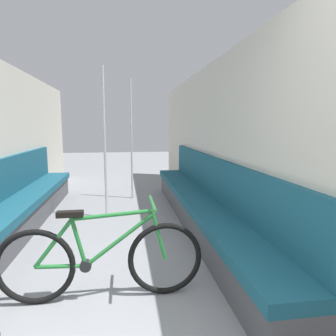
{
  "coord_description": "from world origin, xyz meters",
  "views": [
    {
      "loc": [
        0.19,
        -0.86,
        1.39
      ],
      "look_at": [
        0.66,
        2.32,
        0.94
      ],
      "focal_mm": 32.0,
      "sensor_mm": 36.0,
      "label": 1
    }
  ],
  "objects_px": {
    "bicycle": "(102,260)",
    "grab_pole_near": "(131,141)",
    "bench_seat_row_right": "(201,206)",
    "bench_seat_row_left": "(12,214)",
    "grab_pole_far": "(105,145)"
  },
  "relations": [
    {
      "from": "bicycle",
      "to": "grab_pole_near",
      "type": "distance_m",
      "value": 3.51
    },
    {
      "from": "bench_seat_row_right",
      "to": "grab_pole_near",
      "type": "xyz_separation_m",
      "value": [
        -0.89,
        1.85,
        0.8
      ]
    },
    {
      "from": "bench_seat_row_left",
      "to": "bicycle",
      "type": "xyz_separation_m",
      "value": [
        1.21,
        -1.55,
        0.03
      ]
    },
    {
      "from": "bench_seat_row_right",
      "to": "grab_pole_far",
      "type": "distance_m",
      "value": 1.69
    },
    {
      "from": "bench_seat_row_right",
      "to": "grab_pole_near",
      "type": "height_order",
      "value": "grab_pole_near"
    },
    {
      "from": "bicycle",
      "to": "grab_pole_far",
      "type": "height_order",
      "value": "grab_pole_far"
    },
    {
      "from": "bench_seat_row_left",
      "to": "grab_pole_near",
      "type": "distance_m",
      "value": 2.54
    },
    {
      "from": "bench_seat_row_left",
      "to": "grab_pole_near",
      "type": "bearing_deg",
      "value": 50.08
    },
    {
      "from": "bicycle",
      "to": "grab_pole_far",
      "type": "xyz_separation_m",
      "value": [
        -0.09,
        2.25,
        0.77
      ]
    },
    {
      "from": "bench_seat_row_left",
      "to": "bench_seat_row_right",
      "type": "bearing_deg",
      "value": 0.0
    },
    {
      "from": "bench_seat_row_left",
      "to": "grab_pole_near",
      "type": "height_order",
      "value": "grab_pole_near"
    },
    {
      "from": "bench_seat_row_left",
      "to": "bench_seat_row_right",
      "type": "height_order",
      "value": "same"
    },
    {
      "from": "grab_pole_far",
      "to": "grab_pole_near",
      "type": "bearing_deg",
      "value": 69.81
    },
    {
      "from": "bench_seat_row_left",
      "to": "grab_pole_near",
      "type": "relative_size",
      "value": 2.19
    },
    {
      "from": "bicycle",
      "to": "grab_pole_near",
      "type": "bearing_deg",
      "value": 96.15
    }
  ]
}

